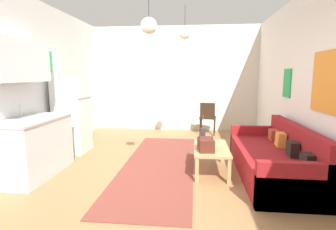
{
  "coord_description": "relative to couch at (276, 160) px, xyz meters",
  "views": [
    {
      "loc": [
        0.56,
        -3.49,
        1.55
      ],
      "look_at": [
        0.07,
        1.19,
        0.82
      ],
      "focal_mm": 27.76,
      "sensor_mm": 36.0,
      "label": 1
    }
  ],
  "objects": [
    {
      "name": "area_rug",
      "position": [
        -1.85,
        0.35,
        -0.26
      ],
      "size": [
        1.2,
        3.71,
        0.01
      ],
      "primitive_type": "cube",
      "color": "brown",
      "rests_on": "ground_plane"
    },
    {
      "name": "kitchen_counter",
      "position": [
        -3.75,
        -0.29,
        0.51
      ],
      "size": [
        0.64,
        1.32,
        2.07
      ],
      "color": "silver",
      "rests_on": "ground_plane"
    },
    {
      "name": "accent_chair",
      "position": [
        -0.91,
        2.79,
        0.22
      ],
      "size": [
        0.46,
        0.45,
        0.85
      ],
      "rotation": [
        0.0,
        0.0,
        3.02
      ],
      "color": "black",
      "rests_on": "ground_plane"
    },
    {
      "name": "couch",
      "position": [
        0.0,
        0.0,
        0.0
      ],
      "size": [
        0.9,
        2.19,
        0.8
      ],
      "color": "maroon",
      "rests_on": "ground_plane"
    },
    {
      "name": "pendant_lamp_far",
      "position": [
        -1.46,
        1.28,
        2.08
      ],
      "size": [
        0.21,
        0.21,
        0.65
      ],
      "color": "black"
    },
    {
      "name": "wall_right",
      "position": [
        0.51,
        -0.47,
        1.18
      ],
      "size": [
        0.12,
        7.81,
        2.88
      ],
      "color": "white",
      "rests_on": "ground_plane"
    },
    {
      "name": "wall_back",
      "position": [
        -1.8,
        3.38,
        1.16
      ],
      "size": [
        4.73,
        0.13,
        2.88
      ],
      "color": "silver",
      "rests_on": "ground_plane"
    },
    {
      "name": "coffee_table",
      "position": [
        -0.97,
        0.11,
        0.1
      ],
      "size": [
        0.54,
        1.0,
        0.41
      ],
      "color": "tan",
      "rests_on": "ground_plane"
    },
    {
      "name": "bamboo_vase",
      "position": [
        -1.1,
        0.39,
        0.28
      ],
      "size": [
        0.09,
        0.09,
        0.47
      ],
      "color": "#2D2D33",
      "rests_on": "coffee_table"
    },
    {
      "name": "pendant_lamp_near",
      "position": [
        -1.88,
        -0.32,
        1.95
      ],
      "size": [
        0.23,
        0.23,
        0.78
      ],
      "color": "black"
    },
    {
      "name": "refrigerator",
      "position": [
        -3.69,
        0.97,
        0.52
      ],
      "size": [
        0.59,
        0.63,
        1.57
      ],
      "color": "white",
      "rests_on": "ground_plane"
    },
    {
      "name": "handbag",
      "position": [
        -1.07,
        -0.1,
        0.25
      ],
      "size": [
        0.26,
        0.35,
        0.31
      ],
      "color": "#512319",
      "rests_on": "coffee_table"
    },
    {
      "name": "ground_plane",
      "position": [
        -1.8,
        -0.47,
        -0.31
      ],
      "size": [
        5.13,
        8.21,
        0.1
      ],
      "primitive_type": "cube",
      "color": "#996D44"
    }
  ]
}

